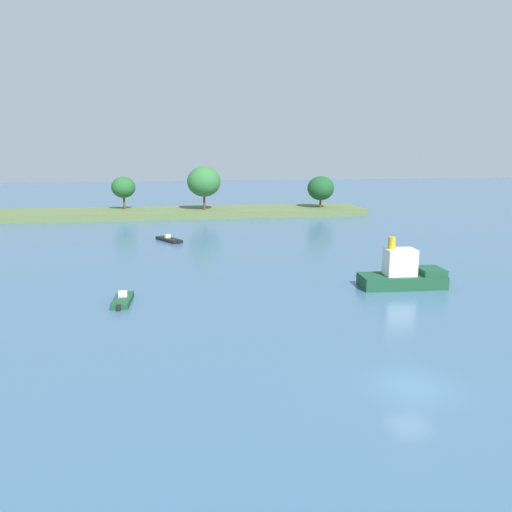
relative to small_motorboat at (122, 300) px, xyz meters
The scene contains 6 objects.
ground_plane 26.54m from the small_motorboat, 47.67° to the right, with size 400.00×400.00×0.00m, color #3D607F.
treeline_island 61.41m from the small_motorboat, 92.63° to the left, with size 89.24×13.33×10.00m.
small_motorboat is the anchor object (origin of this frame).
fishing_skiff 31.45m from the small_motorboat, 82.67° to the left, with size 4.04×5.46×0.94m.
tugboat 26.95m from the small_motorboat, ahead, with size 8.59×3.72×5.06m.
channel_buoy_red 32.08m from the small_motorboat, 14.63° to the left, with size 0.70×0.70×1.90m.
Camera 1 is at (-13.27, -25.77, 13.42)m, focal length 36.31 mm.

